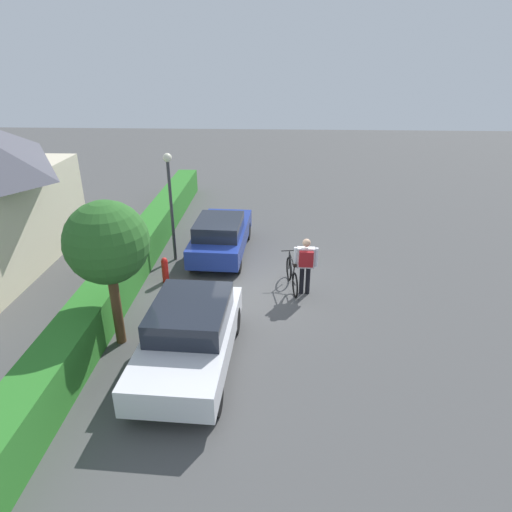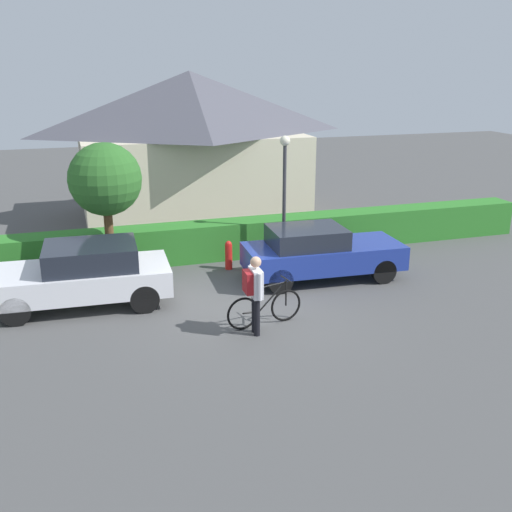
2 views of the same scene
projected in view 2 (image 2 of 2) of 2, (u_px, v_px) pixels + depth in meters
The scene contains 10 objects.
ground_plane at pixel (244, 310), 13.96m from camera, with size 60.00×60.00×0.00m, color #4B4B4B.
hedge_row at pixel (205, 241), 17.44m from camera, with size 20.58×0.90×1.06m, color #2C7727.
house_distant at pixel (191, 143), 21.82m from camera, with size 8.22×4.96×5.18m.
parked_car_near at pixel (84, 274), 14.02m from camera, with size 4.16×2.01×1.48m.
parked_car_far at pixel (319, 252), 15.73m from camera, with size 4.19×1.84×1.43m.
bicycle at pixel (265, 308), 13.04m from camera, with size 1.77×0.50×1.00m.
person_rider at pixel (254, 288), 12.42m from camera, with size 0.36×0.68×1.71m.
street_lamp at pixel (284, 181), 16.49m from camera, with size 0.28×0.28×3.60m.
tree_kerbside at pixel (105, 180), 15.36m from camera, with size 1.87×1.87×3.56m.
fire_hydrant at pixel (229, 255), 16.59m from camera, with size 0.20×0.20×0.81m.
Camera 2 is at (-3.56, -12.40, 5.50)m, focal length 42.24 mm.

